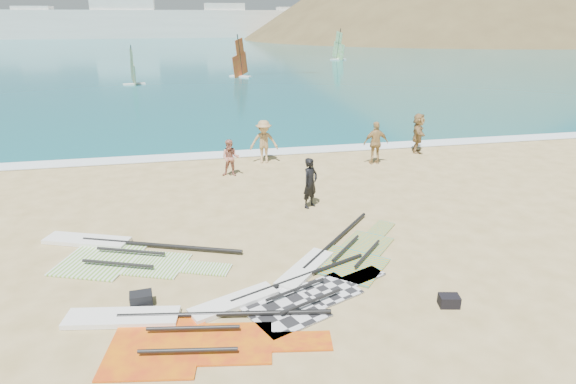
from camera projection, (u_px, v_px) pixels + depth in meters
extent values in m
plane|color=tan|center=(340.00, 282.00, 12.06)|extent=(300.00, 300.00, 0.00)
cube|color=#0C5254|center=(195.00, 40.00, 133.36)|extent=(300.00, 240.00, 0.06)
cube|color=white|center=(263.00, 153.00, 23.36)|extent=(300.00, 1.20, 0.04)
cube|color=white|center=(125.00, 24.00, 144.65)|extent=(160.00, 8.00, 8.00)
cube|color=white|center=(35.00, 23.00, 139.65)|extent=(10.00, 7.00, 9.00)
cube|color=white|center=(124.00, 17.00, 143.96)|extent=(18.00, 7.00, 12.00)
cube|color=white|center=(225.00, 20.00, 150.10)|extent=(12.00, 7.00, 10.00)
cube|color=white|center=(303.00, 22.00, 155.10)|extent=(16.00, 7.00, 9.00)
cube|color=white|center=(361.00, 19.00, 158.63)|extent=(10.00, 7.00, 11.00)
cone|color=brown|center=(475.00, 38.00, 147.94)|extent=(143.00, 143.00, 45.00)
cone|color=brown|center=(551.00, 36.00, 163.90)|extent=(70.00, 70.00, 28.00)
cube|color=#242326|center=(282.00, 309.00, 10.90)|extent=(2.14, 2.23, 0.04)
cube|color=#242326|center=(329.00, 290.00, 11.65)|extent=(1.58, 1.53, 0.04)
cube|color=#242326|center=(364.00, 276.00, 12.26)|extent=(1.17, 0.90, 0.04)
cylinder|color=black|center=(301.00, 277.00, 12.09)|extent=(3.75, 1.66, 0.10)
cylinder|color=black|center=(296.00, 289.00, 11.42)|extent=(1.56, 0.71, 0.07)
cylinder|color=black|center=(311.00, 301.00, 10.94)|extent=(1.56, 0.71, 0.07)
cube|color=white|center=(234.00, 302.00, 11.07)|extent=(2.16, 1.35, 0.12)
cube|color=#63A823|center=(100.00, 259.00, 13.11)|extent=(2.51, 2.63, 0.04)
cube|color=#63A823|center=(158.00, 264.00, 12.85)|extent=(1.86, 1.80, 0.04)
cube|color=#63A823|center=(206.00, 269.00, 12.63)|extent=(1.40, 1.04, 0.04)
cylinder|color=black|center=(161.00, 245.00, 13.74)|extent=(4.51, 1.86, 0.11)
cylinder|color=black|center=(131.00, 251.00, 13.28)|extent=(1.88, 0.80, 0.08)
cylinder|color=black|center=(118.00, 263.00, 12.61)|extent=(1.88, 0.80, 0.08)
cube|color=white|center=(87.00, 241.00, 14.11)|extent=(2.58, 1.55, 0.12)
cube|color=#FFA009|center=(347.00, 265.00, 12.83)|extent=(2.48, 2.47, 0.04)
cube|color=#FFA009|center=(367.00, 243.00, 14.03)|extent=(1.76, 1.76, 0.04)
cube|color=#FFA009|center=(381.00, 229.00, 15.01)|extent=(1.15, 1.19, 0.04)
cylinder|color=black|center=(337.00, 238.00, 14.17)|extent=(2.90, 3.23, 0.10)
cylinder|color=black|center=(346.00, 248.00, 13.46)|extent=(1.22, 1.36, 0.07)
cylinder|color=black|center=(368.00, 253.00, 13.16)|extent=(1.22, 1.36, 0.07)
cube|color=white|center=(305.00, 269.00, 12.53)|extent=(1.92, 2.05, 0.12)
cube|color=red|center=(156.00, 345.00, 9.69)|extent=(2.15, 2.31, 0.04)
cube|color=red|center=(237.00, 343.00, 9.75)|extent=(1.63, 1.54, 0.04)
cube|color=red|center=(302.00, 342.00, 9.80)|extent=(1.31, 0.81, 0.04)
cylinder|color=black|center=(225.00, 314.00, 10.57)|extent=(4.64, 0.89, 0.11)
cylinder|color=black|center=(193.00, 328.00, 10.00)|extent=(1.92, 0.40, 0.08)
cylinder|color=black|center=(188.00, 350.00, 9.33)|extent=(1.92, 0.40, 0.08)
cube|color=white|center=(122.00, 318.00, 10.50)|extent=(2.52, 1.06, 0.12)
cube|color=black|center=(141.00, 299.00, 11.01)|extent=(0.53, 0.41, 0.32)
cube|color=black|center=(449.00, 301.00, 11.00)|extent=(0.51, 0.41, 0.27)
imported|color=black|center=(310.00, 183.00, 16.49)|extent=(0.77, 0.72, 1.76)
imported|color=#B5715F|center=(230.00, 158.00, 19.79)|extent=(0.87, 0.75, 1.54)
imported|color=#A88454|center=(264.00, 142.00, 21.54)|extent=(1.34, 0.89, 1.94)
imported|color=tan|center=(376.00, 143.00, 21.38)|extent=(1.13, 0.49, 1.92)
imported|color=#9D7847|center=(418.00, 133.00, 23.23)|extent=(1.23, 1.85, 1.91)
cube|color=white|center=(134.00, 84.00, 46.52)|extent=(2.15, 1.10, 0.12)
cube|color=orange|center=(133.00, 73.00, 46.18)|extent=(0.69, 2.47, 2.26)
cube|color=orange|center=(131.00, 57.00, 45.64)|extent=(0.41, 1.40, 1.57)
cylinder|color=black|center=(132.00, 64.00, 45.88)|extent=(0.26, 0.71, 3.58)
cube|color=white|center=(241.00, 76.00, 52.37)|extent=(2.39, 2.12, 0.14)
cube|color=red|center=(240.00, 65.00, 51.96)|extent=(1.95, 2.41, 2.71)
cube|color=red|center=(240.00, 47.00, 51.32)|extent=(1.12, 1.37, 1.88)
cylinder|color=black|center=(240.00, 55.00, 51.60)|extent=(0.62, 0.73, 4.29)
cube|color=white|center=(338.00, 59.00, 73.09)|extent=(2.63, 1.46, 0.15)
cube|color=#42A817|center=(338.00, 51.00, 72.66)|extent=(0.99, 2.97, 2.75)
cube|color=#42A817|center=(339.00, 38.00, 72.01)|extent=(0.58, 1.68, 1.91)
cylinder|color=black|center=(339.00, 44.00, 72.30)|extent=(0.36, 0.86, 4.37)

